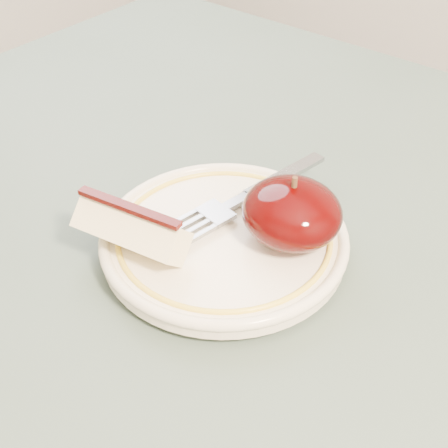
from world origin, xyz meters
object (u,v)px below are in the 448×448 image
Objects in this scene: plate at (224,238)px; apple_half at (292,213)px; table at (198,370)px; fork at (247,196)px.

apple_half is at bearing 35.64° from plate.
table is 5.50× the size of fork.
apple_half reaches higher than plate.
plate is 1.15× the size of fork.
table is 12.08× the size of apple_half.
table is at bearing -76.43° from plate.
table is 0.15m from apple_half.
table is 0.14m from fork.
apple_half is at bearing 69.47° from table.
apple_half is (0.03, 0.08, 0.13)m from table.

